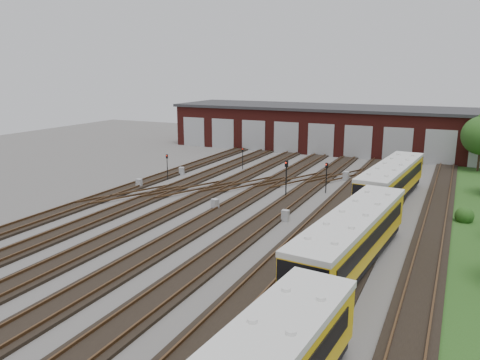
% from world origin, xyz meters
% --- Properties ---
extents(ground, '(120.00, 120.00, 0.00)m').
position_xyz_m(ground, '(0.00, 0.00, 0.00)').
color(ground, '#4B4846').
rests_on(ground, ground).
extents(track_network, '(30.40, 70.00, 0.33)m').
position_xyz_m(track_network, '(-0.17, 0.59, 0.11)').
color(track_network, black).
rests_on(track_network, ground).
extents(maintenance_shed, '(51.00, 12.50, 6.35)m').
position_xyz_m(maintenance_shed, '(-0.01, 39.97, 3.20)').
color(maintenance_shed, '#581A16').
rests_on(maintenance_shed, ground).
extents(metro_train, '(4.00, 47.00, 3.06)m').
position_xyz_m(metro_train, '(10.00, -1.64, 1.90)').
color(metro_train, black).
rests_on(metro_train, ground).
extents(signal_mast_0, '(0.25, 0.24, 2.77)m').
position_xyz_m(signal_mast_0, '(-12.76, 12.98, 1.77)').
color(signal_mast_0, black).
rests_on(signal_mast_0, ground).
extents(signal_mast_1, '(0.24, 0.23, 2.58)m').
position_xyz_m(signal_mast_1, '(-7.81, 21.34, 1.66)').
color(signal_mast_1, black).
rests_on(signal_mast_1, ground).
extents(signal_mast_2, '(0.28, 0.27, 2.95)m').
position_xyz_m(signal_mast_2, '(4.01, 14.80, 1.90)').
color(signal_mast_2, black).
rests_on(signal_mast_2, ground).
extents(signal_mast_3, '(0.32, 0.30, 3.47)m').
position_xyz_m(signal_mast_3, '(1.11, 11.65, 2.23)').
color(signal_mast_3, black).
rests_on(signal_mast_3, ground).
extents(relay_cabinet_0, '(0.59, 0.52, 0.88)m').
position_xyz_m(relay_cabinet_0, '(-13.44, 8.95, 0.44)').
color(relay_cabinet_0, '#A3A5A8').
rests_on(relay_cabinet_0, ground).
extents(relay_cabinet_1, '(0.63, 0.57, 0.87)m').
position_xyz_m(relay_cabinet_1, '(-12.75, 15.74, 0.44)').
color(relay_cabinet_1, '#A3A5A8').
rests_on(relay_cabinet_1, ground).
extents(relay_cabinet_2, '(0.68, 0.63, 0.93)m').
position_xyz_m(relay_cabinet_2, '(-2.96, 5.52, 0.46)').
color(relay_cabinet_2, '#A3A5A8').
rests_on(relay_cabinet_2, ground).
extents(relay_cabinet_3, '(0.60, 0.51, 0.94)m').
position_xyz_m(relay_cabinet_3, '(4.52, 20.99, 0.47)').
color(relay_cabinet_3, '#A3A5A8').
rests_on(relay_cabinet_3, ground).
extents(relay_cabinet_4, '(0.56, 0.47, 0.90)m').
position_xyz_m(relay_cabinet_4, '(3.43, 5.15, 0.45)').
color(relay_cabinet_4, '#A3A5A8').
rests_on(relay_cabinet_4, ground).
extents(bush_0, '(1.41, 1.41, 1.41)m').
position_xyz_m(bush_0, '(16.00, 10.88, 0.71)').
color(bush_0, '#1C4112').
rests_on(bush_0, ground).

